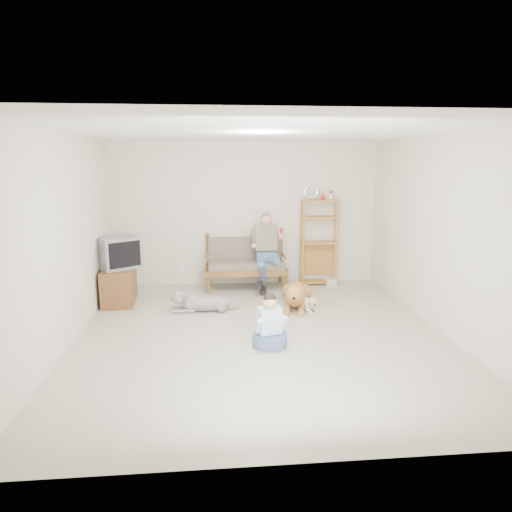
{
  "coord_description": "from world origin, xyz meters",
  "views": [
    {
      "loc": [
        -0.62,
        -5.89,
        2.34
      ],
      "look_at": [
        0.03,
        1.0,
        0.9
      ],
      "focal_mm": 32.0,
      "sensor_mm": 36.0,
      "label": 1
    }
  ],
  "objects": [
    {
      "name": "terrier",
      "position": [
        0.87,
        1.02,
        0.1
      ],
      "size": [
        0.29,
        0.65,
        0.25
      ],
      "rotation": [
        0.0,
        0.0,
        0.25
      ],
      "color": "silver",
      "rests_on": "ground"
    },
    {
      "name": "crt_tv",
      "position": [
        -2.2,
        1.68,
        0.86
      ],
      "size": [
        0.8,
        0.77,
        0.52
      ],
      "rotation": [
        0.0,
        0.0,
        -0.96
      ],
      "color": "slate",
      "rests_on": "tv_stand"
    },
    {
      "name": "floor",
      "position": [
        0.0,
        0.0,
        0.0
      ],
      "size": [
        5.5,
        5.5,
        0.0
      ],
      "primitive_type": "plane",
      "color": "beige",
      "rests_on": "ground"
    },
    {
      "name": "book_stack",
      "position": [
        1.6,
        2.4,
        0.06
      ],
      "size": [
        0.2,
        0.15,
        0.12
      ],
      "primitive_type": "cube",
      "rotation": [
        0.0,
        0.0,
        0.06
      ],
      "color": "white",
      "rests_on": "ground"
    },
    {
      "name": "shaggy_dog",
      "position": [
        -0.86,
        1.09,
        0.14
      ],
      "size": [
        1.16,
        0.29,
        0.34
      ],
      "rotation": [
        0.0,
        0.0,
        -1.55
      ],
      "color": "beige",
      "rests_on": "ground"
    },
    {
      "name": "golden_retriever",
      "position": [
        0.71,
        1.25,
        0.18
      ],
      "size": [
        0.59,
        1.49,
        0.46
      ],
      "rotation": [
        0.0,
        0.0,
        -0.22
      ],
      "color": "#B77B3F",
      "rests_on": "ground"
    },
    {
      "name": "wall_left",
      "position": [
        -2.5,
        0.0,
        1.35
      ],
      "size": [
        0.0,
        5.5,
        5.5
      ],
      "primitive_type": "plane",
      "rotation": [
        1.57,
        0.0,
        1.57
      ],
      "color": "beige",
      "rests_on": "ground"
    },
    {
      "name": "wall_right",
      "position": [
        2.5,
        0.0,
        1.35
      ],
      "size": [
        0.0,
        5.5,
        5.5
      ],
      "primitive_type": "plane",
      "rotation": [
        1.57,
        0.0,
        -1.57
      ],
      "color": "beige",
      "rests_on": "ground"
    },
    {
      "name": "wall_front",
      "position": [
        0.0,
        -2.75,
        1.35
      ],
      "size": [
        5.0,
        0.0,
        5.0
      ],
      "primitive_type": "plane",
      "rotation": [
        -1.57,
        0.0,
        0.0
      ],
      "color": "beige",
      "rests_on": "ground"
    },
    {
      "name": "child",
      "position": [
        0.07,
        -0.4,
        0.25
      ],
      "size": [
        0.45,
        0.45,
        0.71
      ],
      "rotation": [
        0.0,
        0.0,
        0.26
      ],
      "color": "#4B648B",
      "rests_on": "ground"
    },
    {
      "name": "man",
      "position": [
        0.32,
        2.23,
        0.65
      ],
      "size": [
        0.53,
        0.76,
        1.24
      ],
      "color": "#4B648B",
      "rests_on": "loveseat"
    },
    {
      "name": "ceiling",
      "position": [
        0.0,
        0.0,
        2.7
      ],
      "size": [
        5.5,
        5.5,
        0.0
      ],
      "primitive_type": "plane",
      "rotation": [
        3.14,
        0.0,
        0.0
      ],
      "color": "white",
      "rests_on": "ground"
    },
    {
      "name": "wall_outlet",
      "position": [
        -1.25,
        2.73,
        0.3
      ],
      "size": [
        0.12,
        0.02,
        0.08
      ],
      "primitive_type": "cube",
      "color": "white",
      "rests_on": "ground"
    },
    {
      "name": "loveseat",
      "position": [
        -0.04,
        2.43,
        0.49
      ],
      "size": [
        1.5,
        0.71,
        0.95
      ],
      "rotation": [
        0.0,
        0.0,
        0.0
      ],
      "color": "brown",
      "rests_on": "ground"
    },
    {
      "name": "wall_back",
      "position": [
        0.0,
        2.75,
        1.35
      ],
      "size": [
        5.0,
        0.0,
        5.0
      ],
      "primitive_type": "plane",
      "rotation": [
        1.57,
        0.0,
        0.0
      ],
      "color": "beige",
      "rests_on": "ground"
    },
    {
      "name": "tv_stand",
      "position": [
        -2.23,
        1.69,
        0.3
      ],
      "size": [
        0.56,
        0.93,
        0.6
      ],
      "rotation": [
        0.0,
        0.0,
        0.07
      ],
      "color": "brown",
      "rests_on": "ground"
    },
    {
      "name": "etagere",
      "position": [
        1.38,
        2.55,
        0.84
      ],
      "size": [
        0.72,
        0.32,
        1.92
      ],
      "color": "#AE7436",
      "rests_on": "ground"
    }
  ]
}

